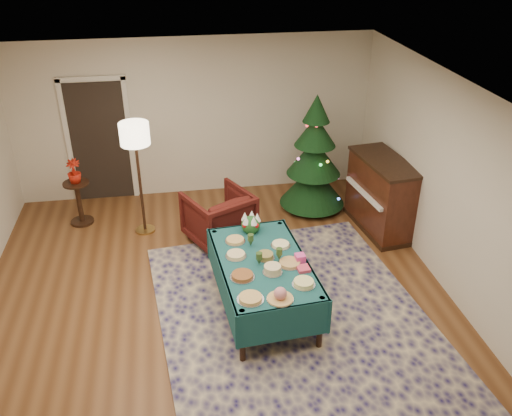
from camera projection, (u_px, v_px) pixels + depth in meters
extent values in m
plane|color=#593319|center=(219.00, 315.00, 6.71)|extent=(7.00, 7.00, 0.00)
plane|color=white|center=(211.00, 104.00, 5.42)|extent=(7.00, 7.00, 0.00)
plane|color=beige|center=(195.00, 118.00, 9.10)|extent=(6.00, 0.00, 6.00)
plane|color=beige|center=(464.00, 201.00, 6.50)|extent=(0.00, 7.00, 7.00)
cube|color=black|center=(100.00, 143.00, 9.01)|extent=(0.92, 0.02, 2.04)
cube|color=silver|center=(68.00, 143.00, 8.92)|extent=(0.08, 0.04, 2.14)
cube|color=silver|center=(130.00, 139.00, 9.06)|extent=(0.08, 0.04, 2.14)
cube|color=silver|center=(90.00, 79.00, 8.49)|extent=(1.08, 0.04, 0.08)
cube|color=#171347|center=(297.00, 323.00, 6.57)|extent=(3.60, 4.50, 0.02)
cylinder|color=black|center=(242.00, 336.00, 5.86)|extent=(0.07, 0.07, 0.71)
cylinder|color=black|center=(215.00, 254.00, 7.27)|extent=(0.07, 0.07, 0.71)
cylinder|color=black|center=(320.00, 323.00, 6.05)|extent=(0.07, 0.07, 0.71)
cylinder|color=black|center=(279.00, 245.00, 7.46)|extent=(0.07, 0.07, 0.71)
cube|color=#164E4E|center=(263.00, 263.00, 6.50)|extent=(1.19, 1.89, 0.04)
cube|color=#164E4E|center=(246.00, 239.00, 7.36)|extent=(1.07, 0.11, 0.45)
cube|color=#164E4E|center=(284.00, 324.00, 5.83)|extent=(1.07, 0.11, 0.45)
cube|color=#164E4E|center=(303.00, 271.00, 6.70)|extent=(0.17, 1.83, 0.45)
cube|color=#164E4E|center=(222.00, 283.00, 6.49)|extent=(0.17, 1.83, 0.45)
cylinder|color=silver|center=(250.00, 299.00, 5.84)|extent=(0.30, 0.30, 0.01)
cylinder|color=tan|center=(250.00, 298.00, 5.83)|extent=(0.25, 0.25, 0.03)
cylinder|color=silver|center=(280.00, 299.00, 5.85)|extent=(0.30, 0.30, 0.01)
sphere|color=#CC727A|center=(280.00, 293.00, 5.81)|extent=(0.14, 0.14, 0.14)
cylinder|color=silver|center=(304.00, 285.00, 6.08)|extent=(0.26, 0.26, 0.01)
cylinder|color=#D8D172|center=(304.00, 282.00, 6.06)|extent=(0.22, 0.22, 0.05)
cylinder|color=silver|center=(242.00, 277.00, 6.20)|extent=(0.29, 0.29, 0.01)
cylinder|color=brown|center=(242.00, 275.00, 6.19)|extent=(0.25, 0.25, 0.04)
cylinder|color=silver|center=(272.00, 272.00, 6.28)|extent=(0.23, 0.23, 0.01)
cylinder|color=tan|center=(273.00, 269.00, 6.26)|extent=(0.20, 0.20, 0.09)
cylinder|color=silver|center=(290.00, 264.00, 6.43)|extent=(0.29, 0.29, 0.01)
cylinder|color=#B2844C|center=(290.00, 263.00, 6.42)|extent=(0.25, 0.25, 0.03)
cylinder|color=silver|center=(236.00, 256.00, 6.58)|extent=(0.26, 0.26, 0.01)
cylinder|color=#D8BF7F|center=(236.00, 254.00, 6.57)|extent=(0.22, 0.22, 0.04)
cylinder|color=silver|center=(265.00, 258.00, 6.55)|extent=(0.23, 0.23, 0.01)
cylinder|color=maroon|center=(265.00, 255.00, 6.53)|extent=(0.19, 0.19, 0.06)
cylinder|color=silver|center=(281.00, 245.00, 6.79)|extent=(0.25, 0.25, 0.01)
cylinder|color=#F2EACC|center=(281.00, 244.00, 6.78)|extent=(0.21, 0.21, 0.03)
cylinder|color=silver|center=(235.00, 241.00, 6.88)|extent=(0.26, 0.26, 0.01)
cylinder|color=tan|center=(235.00, 240.00, 6.87)|extent=(0.22, 0.22, 0.03)
cone|color=#2D471E|center=(251.00, 243.00, 6.77)|extent=(0.07, 0.07, 0.09)
cylinder|color=#2D471E|center=(251.00, 238.00, 6.73)|extent=(0.08, 0.08, 0.09)
cone|color=#2D471E|center=(279.00, 257.00, 6.49)|extent=(0.07, 0.07, 0.09)
cylinder|color=#2D471E|center=(279.00, 251.00, 6.45)|extent=(0.08, 0.08, 0.09)
cone|color=#2D471E|center=(259.00, 262.00, 6.41)|extent=(0.07, 0.07, 0.09)
cylinder|color=#2D471E|center=(259.00, 256.00, 6.37)|extent=(0.08, 0.08, 0.09)
cube|color=#D13A55|center=(303.00, 269.00, 6.32)|extent=(0.15, 0.15, 0.04)
cube|color=#E53F99|center=(300.00, 258.00, 6.47)|extent=(0.12, 0.12, 0.10)
sphere|color=#1E4C1E|center=(251.00, 225.00, 7.05)|extent=(0.25, 0.25, 0.25)
cone|color=white|center=(257.00, 217.00, 7.01)|extent=(0.10, 0.10, 0.11)
cone|color=white|center=(252.00, 214.00, 7.07)|extent=(0.10, 0.10, 0.11)
cone|color=white|center=(245.00, 216.00, 7.03)|extent=(0.10, 0.10, 0.11)
cone|color=white|center=(246.00, 220.00, 6.95)|extent=(0.10, 0.10, 0.11)
cone|color=white|center=(254.00, 220.00, 6.93)|extent=(0.10, 0.10, 0.11)
sphere|color=#B20C0F|center=(257.00, 220.00, 7.10)|extent=(0.07, 0.07, 0.07)
sphere|color=#B20C0F|center=(245.00, 220.00, 7.10)|extent=(0.07, 0.07, 0.07)
sphere|color=#B20C0F|center=(245.00, 225.00, 6.97)|extent=(0.07, 0.07, 0.07)
sphere|color=#B20C0F|center=(256.00, 226.00, 6.97)|extent=(0.07, 0.07, 0.07)
imported|color=#41110E|center=(219.00, 215.00, 8.04)|extent=(1.13, 1.11, 0.89)
cylinder|color=#A57F3F|center=(145.00, 230.00, 8.49)|extent=(0.30, 0.30, 0.03)
cylinder|color=black|center=(140.00, 184.00, 8.11)|extent=(0.04, 0.04, 1.61)
cylinder|color=#FFEABF|center=(134.00, 134.00, 7.72)|extent=(0.43, 0.43, 0.32)
cylinder|color=black|center=(83.00, 221.00, 8.72)|extent=(0.36, 0.36, 0.04)
cylinder|color=black|center=(79.00, 203.00, 8.56)|extent=(0.08, 0.08, 0.66)
cylinder|color=black|center=(76.00, 183.00, 8.39)|extent=(0.40, 0.40, 0.03)
imported|color=#B11B0C|center=(75.00, 176.00, 8.33)|extent=(0.21, 0.38, 0.21)
cylinder|color=black|center=(312.00, 203.00, 9.14)|extent=(0.12, 0.12, 0.16)
cone|color=black|center=(313.00, 184.00, 8.97)|extent=(1.34, 1.34, 0.68)
cone|color=black|center=(314.00, 157.00, 8.73)|extent=(1.09, 1.09, 0.59)
cone|color=black|center=(316.00, 131.00, 8.52)|extent=(0.83, 0.83, 0.49)
cone|color=black|center=(317.00, 108.00, 8.34)|extent=(0.53, 0.53, 0.44)
cube|color=black|center=(378.00, 225.00, 8.57)|extent=(0.74, 1.39, 0.07)
cube|color=black|center=(382.00, 195.00, 8.31)|extent=(0.72, 1.37, 1.08)
cube|color=black|center=(386.00, 162.00, 8.04)|extent=(0.76, 1.41, 0.05)
cube|color=white|center=(366.00, 193.00, 8.20)|extent=(0.25, 1.13, 0.06)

